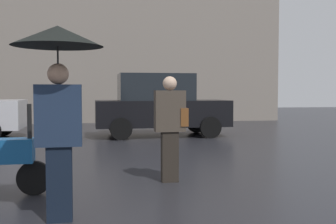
% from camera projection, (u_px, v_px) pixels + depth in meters
% --- Properties ---
extents(pedestrian_with_umbrella, '(0.97, 0.97, 2.10)m').
position_uv_depth(pedestrian_with_umbrella, '(58.00, 72.00, 4.35)').
color(pedestrian_with_umbrella, black).
rests_on(pedestrian_with_umbrella, ground).
extents(pedestrian_with_bag, '(0.50, 0.24, 1.63)m').
position_uv_depth(pedestrian_with_bag, '(171.00, 122.00, 6.30)').
color(pedestrian_with_bag, '#2A241E').
rests_on(pedestrian_with_bag, ground).
extents(parked_car_left, '(4.10, 1.84, 1.94)m').
position_uv_depth(parked_car_left, '(160.00, 105.00, 12.73)').
color(parked_car_left, black).
rests_on(parked_car_left, ground).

